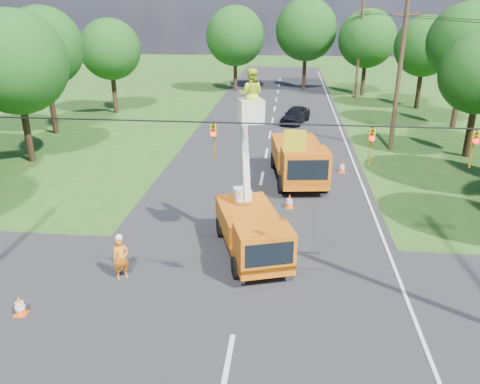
# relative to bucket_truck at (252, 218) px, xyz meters

# --- Properties ---
(ground) EXTENTS (140.00, 140.00, 0.00)m
(ground) POSITION_rel_bucket_truck_xyz_m (-0.15, 13.85, -1.59)
(ground) COLOR #225318
(ground) RESTS_ON ground
(road_main) EXTENTS (12.00, 100.00, 0.06)m
(road_main) POSITION_rel_bucket_truck_xyz_m (-0.15, 13.85, -1.59)
(road_main) COLOR black
(road_main) RESTS_ON ground
(road_cross) EXTENTS (56.00, 10.00, 0.07)m
(road_cross) POSITION_rel_bucket_truck_xyz_m (-0.15, -4.15, -1.59)
(road_cross) COLOR black
(road_cross) RESTS_ON ground
(edge_line) EXTENTS (0.12, 90.00, 0.02)m
(edge_line) POSITION_rel_bucket_truck_xyz_m (5.45, 13.85, -1.59)
(edge_line) COLOR silver
(edge_line) RESTS_ON ground
(bucket_truck) EXTENTS (3.53, 5.72, 7.20)m
(bucket_truck) POSITION_rel_bucket_truck_xyz_m (0.00, 0.00, 0.00)
(bucket_truck) COLOR #CA5D0E
(bucket_truck) RESTS_ON ground
(second_truck) EXTENTS (3.29, 6.77, 2.44)m
(second_truck) POSITION_rel_bucket_truck_xyz_m (1.90, 8.75, -0.33)
(second_truck) COLOR #CA5D0E
(second_truck) RESTS_ON ground
(ground_worker) EXTENTS (0.71, 0.66, 1.64)m
(ground_worker) POSITION_rel_bucket_truck_xyz_m (-4.52, -2.26, -0.77)
(ground_worker) COLOR #DD5212
(ground_worker) RESTS_ON ground
(distant_car) EXTENTS (2.89, 4.49, 1.42)m
(distant_car) POSITION_rel_bucket_truck_xyz_m (1.82, 23.16, -0.88)
(distant_car) COLOR black
(distant_car) RESTS_ON ground
(traffic_cone_2) EXTENTS (0.38, 0.38, 0.71)m
(traffic_cone_2) POSITION_rel_bucket_truck_xyz_m (1.48, 1.51, -1.23)
(traffic_cone_2) COLOR #FF5D0D
(traffic_cone_2) RESTS_ON ground
(traffic_cone_3) EXTENTS (0.38, 0.38, 0.71)m
(traffic_cone_3) POSITION_rel_bucket_truck_xyz_m (1.44, 4.83, -1.23)
(traffic_cone_3) COLOR #FF5D0D
(traffic_cone_3) RESTS_ON ground
(traffic_cone_4) EXTENTS (0.38, 0.38, 0.71)m
(traffic_cone_4) POSITION_rel_bucket_truck_xyz_m (-7.03, -4.73, -1.23)
(traffic_cone_4) COLOR #FF5D0D
(traffic_cone_4) RESTS_ON ground
(traffic_cone_7) EXTENTS (0.38, 0.38, 0.71)m
(traffic_cone_7) POSITION_rel_bucket_truck_xyz_m (4.52, 10.52, -1.23)
(traffic_cone_7) COLOR #FF5D0D
(traffic_cone_7) RESTS_ON ground
(pole_right_mid) EXTENTS (1.80, 0.30, 10.00)m
(pole_right_mid) POSITION_rel_bucket_truck_xyz_m (8.35, 15.85, 3.51)
(pole_right_mid) COLOR #4C3823
(pole_right_mid) RESTS_ON ground
(pole_right_far) EXTENTS (1.80, 0.30, 10.00)m
(pole_right_far) POSITION_rel_bucket_truck_xyz_m (8.35, 35.85, 3.51)
(pole_right_far) COLOR #4C3823
(pole_right_far) RESTS_ON ground
(signal_span) EXTENTS (18.00, 0.29, 1.07)m
(signal_span) POSITION_rel_bucket_truck_xyz_m (2.07, -4.16, 4.29)
(signal_span) COLOR black
(signal_span) RESTS_ON ground
(tree_left_d) EXTENTS (6.20, 6.20, 9.24)m
(tree_left_d) POSITION_rel_bucket_truck_xyz_m (-15.15, 10.85, 4.53)
(tree_left_d) COLOR #382616
(tree_left_d) RESTS_ON ground
(tree_left_e) EXTENTS (5.80, 5.80, 9.41)m
(tree_left_e) POSITION_rel_bucket_truck_xyz_m (-16.95, 17.85, 4.90)
(tree_left_e) COLOR #382616
(tree_left_e) RESTS_ON ground
(tree_left_f) EXTENTS (5.40, 5.40, 8.40)m
(tree_left_f) POSITION_rel_bucket_truck_xyz_m (-14.95, 25.85, 4.09)
(tree_left_f) COLOR #382616
(tree_left_f) RESTS_ON ground
(tree_right_c) EXTENTS (5.00, 5.00, 7.83)m
(tree_right_c) POSITION_rel_bucket_truck_xyz_m (13.05, 14.85, 3.72)
(tree_right_c) COLOR #382616
(tree_right_c) RESTS_ON ground
(tree_right_d) EXTENTS (6.00, 6.00, 9.70)m
(tree_right_d) POSITION_rel_bucket_truck_xyz_m (14.65, 22.85, 5.09)
(tree_right_d) COLOR #382616
(tree_right_d) RESTS_ON ground
(tree_right_e) EXTENTS (5.60, 5.60, 8.63)m
(tree_right_e) POSITION_rel_bucket_truck_xyz_m (13.65, 30.85, 4.22)
(tree_right_e) COLOR #382616
(tree_right_e) RESTS_ON ground
(tree_far_a) EXTENTS (6.60, 6.60, 9.50)m
(tree_far_a) POSITION_rel_bucket_truck_xyz_m (-5.15, 38.85, 4.60)
(tree_far_a) COLOR #382616
(tree_far_a) RESTS_ON ground
(tree_far_b) EXTENTS (7.00, 7.00, 10.32)m
(tree_far_b) POSITION_rel_bucket_truck_xyz_m (2.85, 40.85, 5.22)
(tree_far_b) COLOR #382616
(tree_far_b) RESTS_ON ground
(tree_far_c) EXTENTS (6.20, 6.20, 9.18)m
(tree_far_c) POSITION_rel_bucket_truck_xyz_m (9.35, 37.85, 4.47)
(tree_far_c) COLOR #382616
(tree_far_c) RESTS_ON ground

